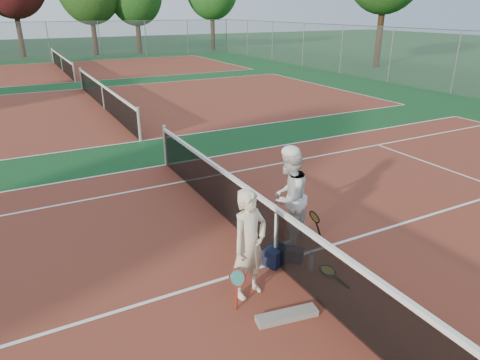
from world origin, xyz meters
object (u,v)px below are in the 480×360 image
sports_bag_navy (275,256)px  sports_bag_purple (294,255)px  racket_spare (328,271)px  racket_black_held (314,225)px  racket_red (237,288)px  water_bottle (311,263)px  net_main (276,236)px  player_b (289,197)px  player_a (249,244)px

sports_bag_navy → sports_bag_purple: bearing=-13.8°
racket_spare → sports_bag_purple: sports_bag_purple is taller
racket_black_held → sports_bag_purple: 0.90m
racket_red → sports_bag_purple: size_ratio=2.10×
sports_bag_purple → water_bottle: size_ratio=0.94×
racket_black_held → sports_bag_navy: bearing=12.0°
net_main → player_b: bearing=42.1°
player_a → sports_bag_purple: bearing=4.7°
water_bottle → net_main: bearing=129.6°
player_a → water_bottle: (1.17, 0.04, -0.68)m
racket_red → racket_spare: bearing=-51.1°
player_a → water_bottle: player_a is taller
player_a → racket_red: (-0.29, -0.17, -0.54)m
racket_black_held → sports_bag_navy: (-1.07, -0.39, -0.13)m
player_b → sports_bag_purple: size_ratio=6.16×
net_main → racket_spare: (0.56, -0.66, -0.46)m
racket_red → net_main: bearing=-19.2°
racket_red → racket_black_held: bearing=-25.2°
racket_black_held → racket_spare: (-0.50, -1.04, -0.23)m
player_b → sports_bag_purple: bearing=35.4°
player_b → racket_spare: size_ratio=2.91×
sports_bag_purple → racket_red: bearing=-157.4°
player_b → sports_bag_navy: (-0.60, -0.55, -0.72)m
net_main → racket_red: size_ratio=18.49×
racket_spare → sports_bag_purple: bearing=18.7°
racket_spare → net_main: bearing=35.4°
player_a → sports_bag_purple: 1.37m
sports_bag_navy → water_bottle: (0.39, -0.45, -0.00)m
sports_bag_navy → sports_bag_purple: size_ratio=1.35×
net_main → sports_bag_navy: bearing=-123.0°
racket_red → racket_spare: racket_red is taller
player_a → water_bottle: 1.35m
racket_black_held → sports_bag_purple: size_ratio=1.99×
player_a → racket_spare: size_ratio=2.77×
racket_black_held → racket_spare: racket_black_held is taller
sports_bag_navy → racket_red: bearing=-148.2°
water_bottle → racket_black_held: bearing=50.9°
racket_black_held → racket_spare: 1.17m
racket_spare → sports_bag_navy: sports_bag_navy is taller
racket_spare → water_bottle: 0.29m
net_main → racket_red: 1.28m
racket_red → sports_bag_navy: (1.06, 0.66, -0.15)m
player_a → sports_bag_navy: (0.77, 0.49, -0.68)m
net_main → player_a: player_a is taller
player_b → water_bottle: bearing=47.4°
sports_bag_navy → sports_bag_purple: 0.34m
sports_bag_navy → player_b: bearing=42.5°
racket_red → water_bottle: size_ratio=1.98×
sports_bag_purple → racket_black_held: bearing=32.0°
net_main → racket_black_held: net_main is taller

